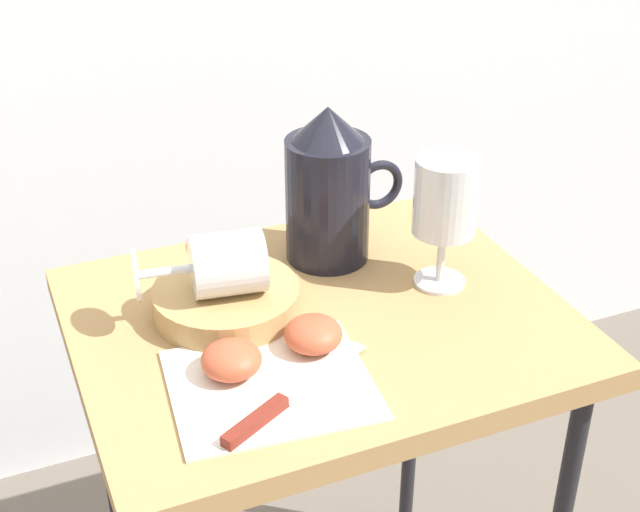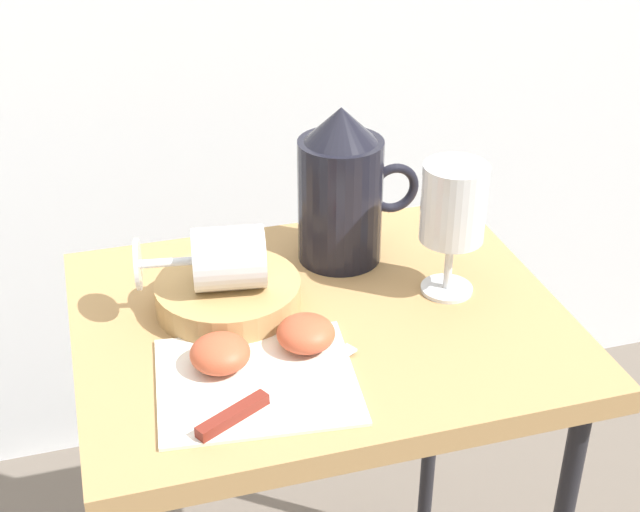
{
  "view_description": "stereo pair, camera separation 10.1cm",
  "coord_description": "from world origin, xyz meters",
  "px_view_note": "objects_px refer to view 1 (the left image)",
  "views": [
    {
      "loc": [
        -0.34,
        -0.81,
        1.25
      ],
      "look_at": [
        0.0,
        0.0,
        0.74
      ],
      "focal_mm": 50.19,
      "sensor_mm": 36.0,
      "label": 1
    },
    {
      "loc": [
        -0.24,
        -0.84,
        1.25
      ],
      "look_at": [
        0.0,
        0.0,
        0.74
      ],
      "focal_mm": 50.19,
      "sensor_mm": 36.0,
      "label": 2
    }
  ],
  "objects_px": {
    "apple_half_right": "(313,334)",
    "wine_glass_upright": "(445,203)",
    "basket_tray": "(226,300)",
    "table": "(320,360)",
    "wine_glass_tipped_near": "(224,264)",
    "apple_half_left": "(231,360)",
    "knife": "(277,406)",
    "pitcher": "(328,198)"
  },
  "relations": [
    {
      "from": "apple_half_right",
      "to": "wine_glass_tipped_near",
      "type": "bearing_deg",
      "value": 124.28
    },
    {
      "from": "basket_tray",
      "to": "wine_glass_upright",
      "type": "xyz_separation_m",
      "value": [
        0.26,
        -0.04,
        0.09
      ]
    },
    {
      "from": "basket_tray",
      "to": "apple_half_left",
      "type": "distance_m",
      "value": 0.12
    },
    {
      "from": "table",
      "to": "apple_half_left",
      "type": "distance_m",
      "value": 0.17
    },
    {
      "from": "wine_glass_upright",
      "to": "wine_glass_tipped_near",
      "type": "height_order",
      "value": "wine_glass_upright"
    },
    {
      "from": "apple_half_right",
      "to": "knife",
      "type": "bearing_deg",
      "value": -131.4
    },
    {
      "from": "table",
      "to": "wine_glass_upright",
      "type": "distance_m",
      "value": 0.24
    },
    {
      "from": "basket_tray",
      "to": "wine_glass_upright",
      "type": "relative_size",
      "value": 1.03
    },
    {
      "from": "knife",
      "to": "table",
      "type": "bearing_deg",
      "value": 53.53
    },
    {
      "from": "table",
      "to": "wine_glass_tipped_near",
      "type": "relative_size",
      "value": 4.26
    },
    {
      "from": "basket_tray",
      "to": "wine_glass_tipped_near",
      "type": "xyz_separation_m",
      "value": [
        -0.0,
        -0.01,
        0.05
      ]
    },
    {
      "from": "wine_glass_upright",
      "to": "knife",
      "type": "height_order",
      "value": "wine_glass_upright"
    },
    {
      "from": "basket_tray",
      "to": "wine_glass_upright",
      "type": "height_order",
      "value": "wine_glass_upright"
    },
    {
      "from": "basket_tray",
      "to": "table",
      "type": "bearing_deg",
      "value": -24.79
    },
    {
      "from": "apple_half_left",
      "to": "apple_half_right",
      "type": "xyz_separation_m",
      "value": [
        0.1,
        0.01,
        0.0
      ]
    },
    {
      "from": "apple_half_right",
      "to": "knife",
      "type": "xyz_separation_m",
      "value": [
        -0.07,
        -0.08,
        -0.01
      ]
    },
    {
      "from": "wine_glass_upright",
      "to": "apple_half_right",
      "type": "height_order",
      "value": "wine_glass_upright"
    },
    {
      "from": "table",
      "to": "basket_tray",
      "type": "bearing_deg",
      "value": 155.21
    },
    {
      "from": "wine_glass_upright",
      "to": "wine_glass_tipped_near",
      "type": "distance_m",
      "value": 0.27
    },
    {
      "from": "pitcher",
      "to": "apple_half_right",
      "type": "bearing_deg",
      "value": -117.71
    },
    {
      "from": "pitcher",
      "to": "knife",
      "type": "bearing_deg",
      "value": -122.44
    },
    {
      "from": "wine_glass_tipped_near",
      "to": "apple_half_left",
      "type": "xyz_separation_m",
      "value": [
        -0.03,
        -0.11,
        -0.05
      ]
    },
    {
      "from": "basket_tray",
      "to": "wine_glass_tipped_near",
      "type": "relative_size",
      "value": 1.11
    },
    {
      "from": "wine_glass_tipped_near",
      "to": "apple_half_right",
      "type": "xyz_separation_m",
      "value": [
        0.07,
        -0.1,
        -0.05
      ]
    },
    {
      "from": "table",
      "to": "wine_glass_tipped_near",
      "type": "distance_m",
      "value": 0.18
    },
    {
      "from": "knife",
      "to": "pitcher",
      "type": "bearing_deg",
      "value": 57.56
    },
    {
      "from": "wine_glass_tipped_near",
      "to": "wine_glass_upright",
      "type": "bearing_deg",
      "value": -6.36
    },
    {
      "from": "wine_glass_upright",
      "to": "knife",
      "type": "relative_size",
      "value": 0.86
    },
    {
      "from": "wine_glass_tipped_near",
      "to": "apple_half_right",
      "type": "relative_size",
      "value": 2.39
    },
    {
      "from": "apple_half_left",
      "to": "knife",
      "type": "relative_size",
      "value": 0.33
    },
    {
      "from": "pitcher",
      "to": "apple_half_right",
      "type": "distance_m",
      "value": 0.22
    },
    {
      "from": "basket_tray",
      "to": "pitcher",
      "type": "distance_m",
      "value": 0.19
    },
    {
      "from": "apple_half_left",
      "to": "apple_half_right",
      "type": "bearing_deg",
      "value": 5.91
    },
    {
      "from": "table",
      "to": "wine_glass_upright",
      "type": "height_order",
      "value": "wine_glass_upright"
    },
    {
      "from": "apple_half_right",
      "to": "wine_glass_upright",
      "type": "bearing_deg",
      "value": 19.54
    },
    {
      "from": "table",
      "to": "knife",
      "type": "xyz_separation_m",
      "value": [
        -0.11,
        -0.15,
        0.08
      ]
    },
    {
      "from": "basket_tray",
      "to": "wine_glass_tipped_near",
      "type": "height_order",
      "value": "wine_glass_tipped_near"
    },
    {
      "from": "apple_half_right",
      "to": "knife",
      "type": "distance_m",
      "value": 0.11
    },
    {
      "from": "pitcher",
      "to": "knife",
      "type": "xyz_separation_m",
      "value": [
        -0.17,
        -0.27,
        -0.08
      ]
    },
    {
      "from": "wine_glass_upright",
      "to": "wine_glass_tipped_near",
      "type": "xyz_separation_m",
      "value": [
        -0.27,
        0.03,
        -0.04
      ]
    },
    {
      "from": "wine_glass_tipped_near",
      "to": "apple_half_right",
      "type": "bearing_deg",
      "value": -55.72
    },
    {
      "from": "wine_glass_upright",
      "to": "apple_half_left",
      "type": "bearing_deg",
      "value": -164.77
    }
  ]
}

